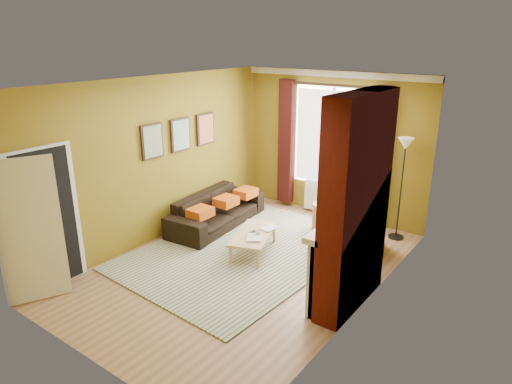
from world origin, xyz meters
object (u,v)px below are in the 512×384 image
at_px(armchair, 352,232).
at_px(wicker_stool, 323,217).
at_px(floor_lamp, 404,160).
at_px(sofa, 217,210).
at_px(coffee_table, 254,235).

relative_size(armchair, wicker_stool, 1.88).
bearing_deg(wicker_stool, floor_lamp, 21.33).
height_order(sofa, wicker_stool, sofa).
relative_size(sofa, coffee_table, 1.74).
bearing_deg(armchair, coffee_table, 23.28).
bearing_deg(armchair, wicker_stool, -47.87).
relative_size(sofa, wicker_stool, 4.16).
bearing_deg(coffee_table, wicker_stool, 53.56).
height_order(armchair, coffee_table, armchair).
relative_size(sofa, armchair, 2.21).
distance_m(wicker_stool, floor_lamp, 1.74).
bearing_deg(coffee_table, floor_lamp, 30.56).
xyz_separation_m(sofa, armchair, (2.48, 0.55, 0.00)).
xyz_separation_m(coffee_table, wicker_stool, (0.46, 1.52, -0.07)).
height_order(armchair, wicker_stool, armchair).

